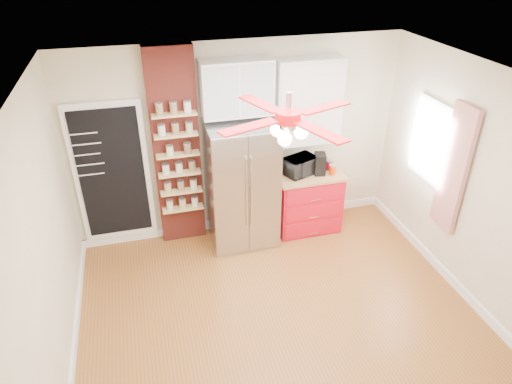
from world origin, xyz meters
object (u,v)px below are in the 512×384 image
object	(u,v)px
fridge	(242,185)
canister_left	(332,170)
red_cabinet	(307,200)
pantry_jar_oats	(170,151)
ceiling_fan	(288,117)
coffee_maker	(320,164)
toaster_oven	(300,166)

from	to	relation	value
fridge	canister_left	xyz separation A→B (m)	(1.27, -0.08, 0.09)
red_cabinet	pantry_jar_oats	bearing A→B (deg)	177.71
ceiling_fan	pantry_jar_oats	world-z (taller)	ceiling_fan
ceiling_fan	coffee_maker	xyz separation A→B (m)	(1.06, 1.62, -1.38)
ceiling_fan	coffee_maker	distance (m)	2.38
ceiling_fan	toaster_oven	size ratio (longest dim) A/B	3.11
red_cabinet	pantry_jar_oats	xyz separation A→B (m)	(-1.87, 0.07, 0.98)
toaster_oven	canister_left	xyz separation A→B (m)	(0.42, -0.13, -0.06)
coffee_maker	ceiling_fan	bearing A→B (deg)	-108.43
red_cabinet	ceiling_fan	world-z (taller)	ceiling_fan
red_cabinet	ceiling_fan	size ratio (longest dim) A/B	0.67
red_cabinet	toaster_oven	size ratio (longest dim) A/B	2.09
red_cabinet	pantry_jar_oats	size ratio (longest dim) A/B	7.82
fridge	toaster_oven	bearing A→B (deg)	3.57
toaster_oven	pantry_jar_oats	distance (m)	1.79
red_cabinet	canister_left	size ratio (longest dim) A/B	6.95
coffee_maker	canister_left	distance (m)	0.20
red_cabinet	canister_left	distance (m)	0.61
pantry_jar_oats	toaster_oven	bearing A→B (deg)	-2.36
ceiling_fan	canister_left	size ratio (longest dim) A/B	10.36
fridge	ceiling_fan	bearing A→B (deg)	-88.24
coffee_maker	pantry_jar_oats	bearing A→B (deg)	-169.03
red_cabinet	pantry_jar_oats	world-z (taller)	pantry_jar_oats
fridge	red_cabinet	size ratio (longest dim) A/B	1.86
ceiling_fan	coffee_maker	world-z (taller)	ceiling_fan
red_cabinet	pantry_jar_oats	distance (m)	2.11
fridge	canister_left	size ratio (longest dim) A/B	12.94
coffee_maker	red_cabinet	bearing A→B (deg)	172.90
fridge	coffee_maker	world-z (taller)	fridge
fridge	coffee_maker	distance (m)	1.12
coffee_maker	toaster_oven	bearing A→B (deg)	-177.89
fridge	pantry_jar_oats	world-z (taller)	fridge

